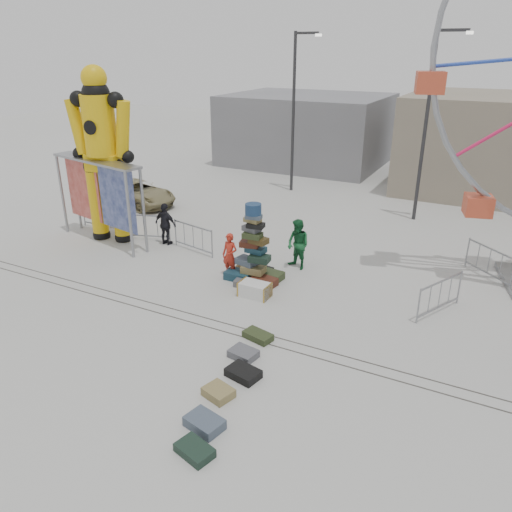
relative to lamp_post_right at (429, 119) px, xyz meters
The scene contains 25 objects.
ground 14.09m from the lamp_post_right, 103.39° to the right, with size 90.00×90.00×0.00m, color #9E9E99.
track_line_near 13.54m from the lamp_post_right, 104.01° to the right, with size 40.00×0.04×0.01m, color #47443F.
track_line_far 13.18m from the lamp_post_right, 104.46° to the right, with size 40.00×0.04×0.01m, color #47443F.
building_left 13.00m from the lamp_post_right, 135.30° to the left, with size 10.00×8.00×4.40m, color gray.
lamp_post_right is the anchor object (origin of this frame).
lamp_post_left 7.28m from the lamp_post_right, 164.05° to the left, with size 1.41×0.25×8.00m.
suitcase_tower 10.43m from the lamp_post_right, 111.83° to the right, with size 1.88×1.68×2.69m.
crash_test_dummy 13.46m from the lamp_post_right, 141.82° to the right, with size 2.77×1.21×6.94m.
banner_scaffold 13.85m from the lamp_post_right, 140.88° to the right, with size 4.68×1.65×3.34m.
steamer_trunk 11.38m from the lamp_post_right, 106.68° to the right, with size 0.98×0.57×0.46m, color silver.
row_case_0 13.17m from the lamp_post_right, 98.31° to the right, with size 0.80×0.45×0.19m, color #333F1F.
row_case_1 14.04m from the lamp_post_right, 97.46° to the right, with size 0.69×0.53×0.20m, color #5C5D64.
row_case_2 14.68m from the lamp_post_right, 95.48° to the right, with size 0.79×0.55×0.21m, color black.
row_case_3 15.54m from the lamp_post_right, 95.73° to the right, with size 0.65×0.52×0.21m, color olive.
row_case_4 16.47m from the lamp_post_right, 94.42° to the right, with size 0.79×0.55×0.23m, color #4A586A.
row_case_5 17.14m from the lamp_post_right, 93.43° to the right, with size 0.75×0.49×0.19m, color #1A2F24.
barricade_dummy_a 14.59m from the lamp_post_right, 147.19° to the right, with size 2.00×0.10×1.10m, color gray, non-canonical shape.
barricade_dummy_b 12.70m from the lamp_post_right, 140.11° to the right, with size 2.00×0.10×1.10m, color gray, non-canonical shape.
barricade_dummy_c 11.16m from the lamp_post_right, 130.97° to the right, with size 2.00×0.10×1.10m, color gray, non-canonical shape.
barricade_wheel_front 9.69m from the lamp_post_right, 75.01° to the right, with size 2.00×0.10×1.10m, color gray, non-canonical shape.
barricade_wheel_back 7.36m from the lamp_post_right, 57.09° to the right, with size 2.00×0.10×1.10m, color gray, non-canonical shape.
pedestrian_red 10.84m from the lamp_post_right, 116.20° to the right, with size 0.56×0.37×1.53m, color #B52819.
pedestrian_green 8.72m from the lamp_post_right, 109.80° to the right, with size 0.87×0.68×1.80m, color #16592C.
pedestrian_black 11.88m from the lamp_post_right, 136.75° to the right, with size 0.99×0.41×1.69m, color black.
parked_suv 13.99m from the lamp_post_right, 162.64° to the right, with size 1.97×4.26×1.19m, color #93895E.
Camera 1 is at (6.59, -9.60, 7.35)m, focal length 35.00 mm.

